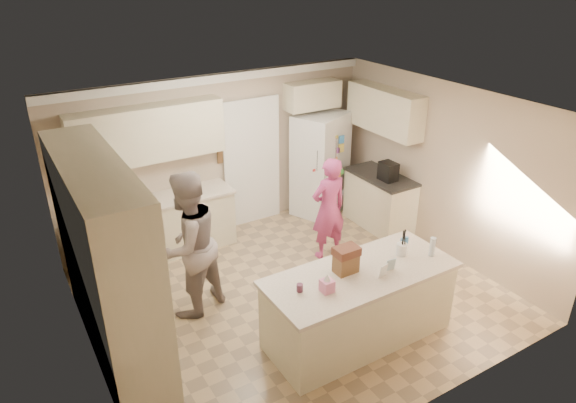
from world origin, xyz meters
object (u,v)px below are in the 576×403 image
coffee_maker (388,171)px  tissue_box (327,286)px  refrigerator (320,164)px  teen_girl (329,209)px  utensil_crock (402,249)px  teen_boy (188,245)px  island_base (359,307)px  dollhouse_body (346,264)px

coffee_maker → tissue_box: size_ratio=2.14×
refrigerator → teen_girl: size_ratio=1.13×
utensil_crock → teen_boy: (-2.14, 1.49, -0.04)m
coffee_maker → island_base: (-2.05, -1.90, -0.63)m
refrigerator → dollhouse_body: refrigerator is taller
tissue_box → teen_boy: 1.89m
coffee_maker → utensil_crock: coffee_maker is taller
tissue_box → dollhouse_body: bearing=26.6°
island_base → dollhouse_body: (-0.15, 0.10, 0.60)m
island_base → teen_boy: teen_boy is taller
coffee_maker → dollhouse_body: bearing=-140.7°
tissue_box → coffee_maker: bearing=37.6°
coffee_maker → utensil_crock: (-1.40, -1.85, -0.07)m
refrigerator → dollhouse_body: size_ratio=6.92×
island_base → dollhouse_body: size_ratio=8.46×
refrigerator → island_base: size_ratio=0.82×
coffee_maker → utensil_crock: bearing=-127.1°
teen_boy → teen_girl: 2.28m
coffee_maker → dollhouse_body: 2.84m
refrigerator → teen_girl: refrigerator is taller
teen_boy → coffee_maker: bearing=163.8°
utensil_crock → dollhouse_body: dollhouse_body is taller
utensil_crock → teen_boy: 2.61m
coffee_maker → teen_boy: (-3.54, -0.36, -0.11)m
teen_boy → teen_girl: size_ratio=1.21×
teen_girl → island_base: bearing=66.5°
refrigerator → island_base: refrigerator is taller
refrigerator → teen_boy: (-3.04, -1.55, 0.06)m
dollhouse_body → teen_boy: size_ratio=0.14×
refrigerator → teen_boy: bearing=-176.5°
utensil_crock → teen_girl: bearing=85.6°
coffee_maker → teen_girl: bearing=-172.7°
refrigerator → utensil_crock: 3.17m
refrigerator → dollhouse_body: 3.44m
utensil_crock → tissue_box: utensil_crock is taller
island_base → dollhouse_body: 0.62m
island_base → teen_boy: 2.21m
refrigerator → utensil_crock: size_ratio=12.00×
refrigerator → coffee_maker: 1.30m
refrigerator → island_base: 3.49m
tissue_box → dollhouse_body: (0.40, 0.20, 0.04)m
dollhouse_body → island_base: bearing=-33.7°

